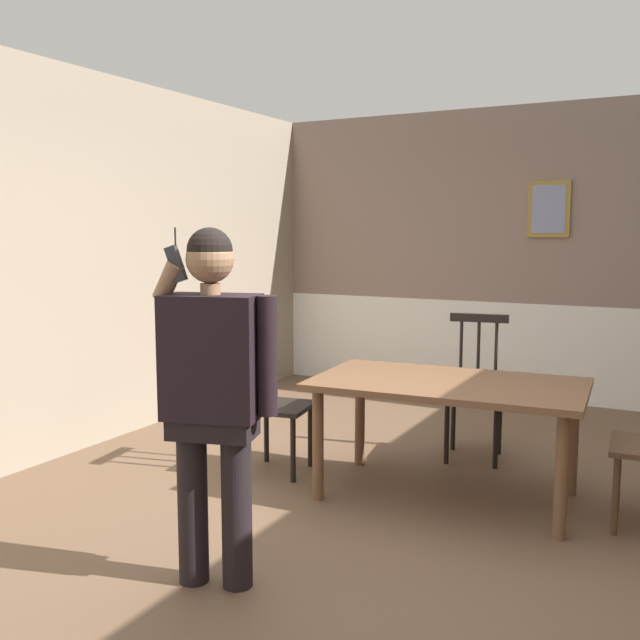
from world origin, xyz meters
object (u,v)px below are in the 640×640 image
object	(u,v)px
chair_near_window	(274,403)
chair_at_table_head	(475,392)
person_figure	(214,384)
dining_table	(448,395)

from	to	relation	value
chair_near_window	chair_at_table_head	world-z (taller)	chair_at_table_head
chair_at_table_head	person_figure	xyz separation A→B (m)	(-0.54, -2.40, 0.47)
chair_near_window	person_figure	distance (m)	1.65
dining_table	person_figure	size ratio (longest dim) A/B	1.01
chair_near_window	chair_at_table_head	distance (m)	1.46
chair_at_table_head	dining_table	bearing A→B (deg)	84.59
dining_table	person_figure	xyz separation A→B (m)	(-0.60, -1.55, 0.31)
chair_near_window	dining_table	bearing A→B (deg)	85.33
dining_table	person_figure	bearing A→B (deg)	-111.09
dining_table	chair_near_window	world-z (taller)	chair_near_window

